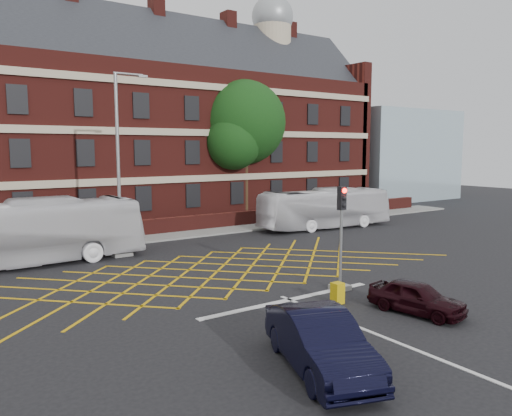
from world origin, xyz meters
TOP-DOWN VIEW (x-y plane):
  - ground at (0.00, 0.00)m, footprint 120.00×120.00m
  - victorian_building at (0.25, 22.00)m, footprint 51.00×12.17m
  - boundary_wall at (0.00, 13.00)m, footprint 56.00×0.50m
  - far_pavement at (0.00, 12.00)m, footprint 60.00×3.00m
  - glass_block at (34.00, 21.00)m, footprint 14.00×10.00m
  - box_junction_hatching at (0.00, 2.00)m, footprint 8.22×8.22m
  - stop_line at (0.00, -3.50)m, footprint 8.00×0.30m
  - centre_line at (0.00, -10.00)m, footprint 0.15×14.00m
  - bus_left at (-7.44, 8.42)m, footprint 11.89×2.89m
  - bus_right at (12.99, 8.69)m, footprint 10.61×3.37m
  - car_navy at (-3.15, -8.73)m, footprint 3.11×5.01m
  - car_maroon at (2.72, -7.26)m, footprint 1.95×3.60m
  - deciduous_tree at (10.94, 16.40)m, footprint 7.31×6.89m
  - traffic_light_near at (2.61, -3.57)m, footprint 0.70×0.70m
  - street_lamp at (-2.49, 8.00)m, footprint 2.25×1.00m
  - utility_cabinet at (1.21, -4.86)m, footprint 0.41×0.38m

SIDE VIEW (x-z plane):
  - ground at x=0.00m, z-range 0.00..0.00m
  - box_junction_hatching at x=0.00m, z-range 0.00..0.02m
  - stop_line at x=0.00m, z-range 0.00..0.02m
  - centre_line at x=0.00m, z-range 0.00..0.02m
  - far_pavement at x=0.00m, z-range 0.00..0.12m
  - utility_cabinet at x=1.21m, z-range 0.00..0.80m
  - boundary_wall at x=0.00m, z-range 0.00..1.10m
  - car_maroon at x=2.72m, z-range 0.00..1.16m
  - car_navy at x=-3.15m, z-range 0.00..1.56m
  - bus_right at x=12.99m, z-range 0.00..2.91m
  - bus_left at x=-7.44m, z-range 0.00..3.30m
  - traffic_light_near at x=2.61m, z-range -0.37..3.90m
  - street_lamp at x=-2.49m, z-range -1.45..8.33m
  - glass_block at x=34.00m, z-range 0.00..10.00m
  - deciduous_tree at x=10.94m, z-range 1.73..13.08m
  - victorian_building at x=0.25m, z-range -2.36..18.04m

